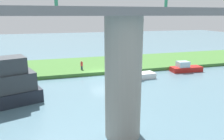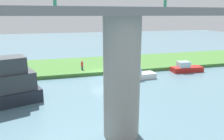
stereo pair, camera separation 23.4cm
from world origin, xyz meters
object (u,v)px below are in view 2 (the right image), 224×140
(bridge_pylon, at_px, (122,79))
(motorboat_white, at_px, (186,68))
(mooring_post, at_px, (125,65))
(person_on_bank, at_px, (82,65))
(riverboat_paddlewheel, at_px, (137,75))

(bridge_pylon, distance_m, motorboat_white, 21.80)
(bridge_pylon, xyz_separation_m, mooring_post, (-6.50, -18.04, -3.41))
(bridge_pylon, height_order, person_on_bank, bridge_pylon)
(bridge_pylon, height_order, mooring_post, bridge_pylon)
(mooring_post, bearing_deg, riverboat_paddlewheel, 91.87)
(person_on_bank, bearing_deg, riverboat_paddlewheel, 141.37)
(mooring_post, distance_m, motorboat_white, 9.54)
(bridge_pylon, distance_m, person_on_bank, 18.96)
(bridge_pylon, height_order, riverboat_paddlewheel, bridge_pylon)
(person_on_bank, relative_size, riverboat_paddlewheel, 0.28)
(bridge_pylon, distance_m, riverboat_paddlewheel, 15.31)
(mooring_post, bearing_deg, bridge_pylon, 70.19)
(bridge_pylon, relative_size, riverboat_paddlewheel, 1.71)
(person_on_bank, distance_m, motorboat_white, 16.12)
(bridge_pylon, bearing_deg, riverboat_paddlewheel, -116.61)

